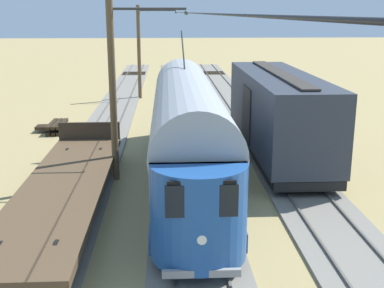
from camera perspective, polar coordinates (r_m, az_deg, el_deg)
The scene contains 11 objects.
ground_plane at distance 25.48m, azimuth -1.07°, elevation -0.29°, with size 220.00×220.00×0.00m, color #9E8956.
track_streetcar_siding at distance 26.27m, azimuth 8.53°, elevation 0.14°, with size 2.80×80.00×0.18m.
track_adjacent_siding at distance 25.77m, azimuth -1.09°, elevation 0.01°, with size 2.80×80.00×0.18m.
track_third_siding at distance 26.01m, azimuth -10.82°, elevation -0.12°, with size 2.80×80.00×0.18m.
vintage_streetcar at distance 19.82m, azimuth -0.59°, elevation 2.01°, with size 2.65×17.12×5.62m.
boxcar_adjacent at distance 23.59m, azimuth 9.82°, elevation 3.65°, with size 2.96×11.63×3.85m.
flatcar_far_siding at distance 17.80m, azimuth -14.51°, elevation -4.69°, with size 2.80×12.86×1.60m.
catenary_pole_foreground at distance 39.70m, azimuth -5.99°, elevation 10.67°, with size 3.14×0.28×7.22m.
catenary_pole_mid_near at distance 19.90m, azimuth -8.87°, elevation 6.36°, with size 3.14×0.28×7.22m.
overhead_wire_run at distance 20.40m, azimuth -0.93°, elevation 14.89°, with size 2.94×43.93×0.18m.
spare_tie_stack at distance 29.65m, azimuth -15.24°, elevation 1.90°, with size 2.40×2.40×0.54m.
Camera 1 is at (0.79, 24.57, 6.70)m, focal length 46.33 mm.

